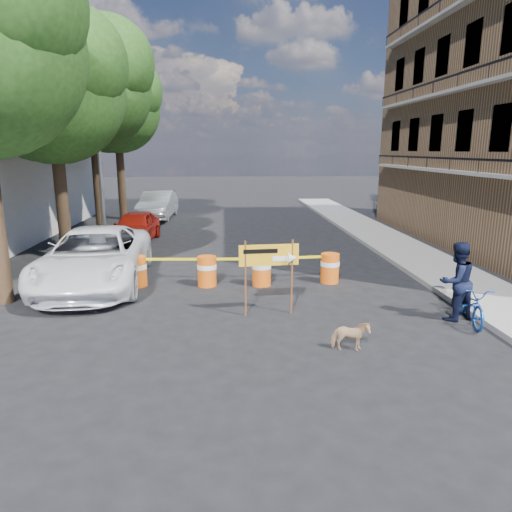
{
  "coord_description": "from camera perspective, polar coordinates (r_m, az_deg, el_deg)",
  "views": [
    {
      "loc": [
        -0.95,
        -10.01,
        3.97
      ],
      "look_at": [
        -0.14,
        1.39,
        1.3
      ],
      "focal_mm": 32.0,
      "sensor_mm": 36.0,
      "label": 1
    }
  ],
  "objects": [
    {
      "name": "ground",
      "position": [
        10.81,
        1.25,
        -8.4
      ],
      "size": [
        120.0,
        120.0,
        0.0
      ],
      "primitive_type": "plane",
      "color": "black",
      "rests_on": "ground"
    },
    {
      "name": "sidewalk_east",
      "position": [
        17.96,
        19.48,
        -0.14
      ],
      "size": [
        2.4,
        40.0,
        0.15
      ],
      "primitive_type": "cube",
      "color": "gray",
      "rests_on": "ground"
    },
    {
      "name": "tree_mid_a",
      "position": [
        18.09,
        -24.03,
        18.53
      ],
      "size": [
        5.25,
        5.0,
        8.68
      ],
      "color": "#332316",
      "rests_on": "ground"
    },
    {
      "name": "tree_mid_b",
      "position": [
        22.93,
        -19.81,
        19.29
      ],
      "size": [
        5.67,
        5.4,
        9.62
      ],
      "color": "#332316",
      "rests_on": "ground"
    },
    {
      "name": "tree_far",
      "position": [
        27.72,
        -16.91,
        17.26
      ],
      "size": [
        5.04,
        4.8,
        8.84
      ],
      "color": "#332316",
      "rests_on": "ground"
    },
    {
      "name": "streetlamp",
      "position": [
        20.14,
        -18.96,
        13.62
      ],
      "size": [
        1.25,
        0.18,
        8.0
      ],
      "color": "gray",
      "rests_on": "ground"
    },
    {
      "name": "barrel_far_left",
      "position": [
        13.98,
        -14.64,
        -1.78
      ],
      "size": [
        0.58,
        0.58,
        0.9
      ],
      "color": "#EB540D",
      "rests_on": "ground"
    },
    {
      "name": "barrel_mid_left",
      "position": [
        13.62,
        -6.16,
        -1.82
      ],
      "size": [
        0.58,
        0.58,
        0.9
      ],
      "color": "#EB540D",
      "rests_on": "ground"
    },
    {
      "name": "barrel_mid_right",
      "position": [
        13.59,
        0.7,
        -1.77
      ],
      "size": [
        0.58,
        0.58,
        0.9
      ],
      "color": "#EB540D",
      "rests_on": "ground"
    },
    {
      "name": "barrel_far_right",
      "position": [
        14.07,
        9.22,
        -1.43
      ],
      "size": [
        0.58,
        0.58,
        0.9
      ],
      "color": "#EB540D",
      "rests_on": "ground"
    },
    {
      "name": "detour_sign",
      "position": [
        10.99,
        2.61,
        -0.55
      ],
      "size": [
        1.45,
        0.29,
        1.87
      ],
      "rotation": [
        0.0,
        0.0,
        0.08
      ],
      "color": "#592D19",
      "rests_on": "ground"
    },
    {
      "name": "pedestrian",
      "position": [
        11.75,
        23.76,
        -2.91
      ],
      "size": [
        1.09,
        0.96,
        1.9
      ],
      "primitive_type": "imported",
      "rotation": [
        0.0,
        0.0,
        3.44
      ],
      "color": "black",
      "rests_on": "ground"
    },
    {
      "name": "bicycle",
      "position": [
        11.74,
        25.47,
        -3.43
      ],
      "size": [
        0.78,
        1.03,
        1.76
      ],
      "primitive_type": "imported",
      "rotation": [
        0.0,
        0.0,
        -0.19
      ],
      "color": "#13429F",
      "rests_on": "ground"
    },
    {
      "name": "dog",
      "position": [
        9.5,
        11.69,
        -9.79
      ],
      "size": [
        0.77,
        0.41,
        0.63
      ],
      "primitive_type": "imported",
      "rotation": [
        0.0,
        0.0,
        1.48
      ],
      "color": "tan",
      "rests_on": "ground"
    },
    {
      "name": "suv_white",
      "position": [
        14.4,
        -19.49,
        -0.18
      ],
      "size": [
        3.11,
        6.19,
        1.68
      ],
      "primitive_type": "imported",
      "rotation": [
        0.0,
        0.0,
        0.05
      ],
      "color": "white",
      "rests_on": "ground"
    },
    {
      "name": "sedan_red",
      "position": [
        20.64,
        -14.81,
        3.54
      ],
      "size": [
        1.84,
        4.08,
        1.36
      ],
      "primitive_type": "imported",
      "rotation": [
        0.0,
        0.0,
        -0.06
      ],
      "color": "#A7190D",
      "rests_on": "ground"
    },
    {
      "name": "sedan_silver",
      "position": [
        27.58,
        -12.15,
        6.27
      ],
      "size": [
        1.94,
        4.96,
        1.61
      ],
      "primitive_type": "imported",
      "rotation": [
        0.0,
        0.0,
        -0.05
      ],
      "color": "#B2B5B9",
      "rests_on": "ground"
    }
  ]
}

